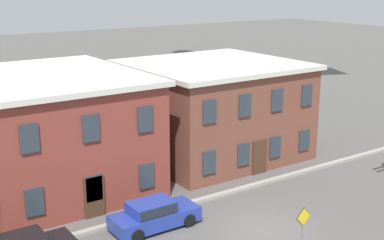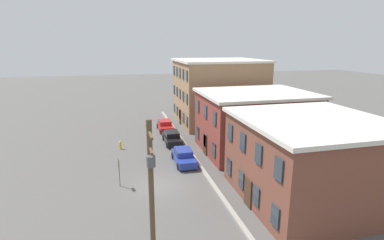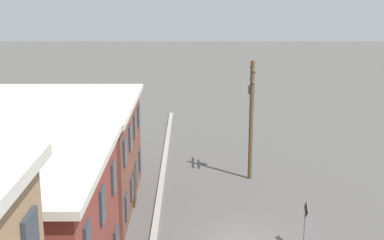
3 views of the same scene
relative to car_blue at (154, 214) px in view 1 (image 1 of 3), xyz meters
The scene contains 6 objects.
ground_plane 5.46m from the car_blue, 35.63° to the right, with size 200.00×200.00×0.00m, color #565451.
kerb_strip 4.65m from the car_blue, 17.07° to the left, with size 56.00×0.36×0.16m, color #9E998E.
apartment_midblock 9.04m from the car_blue, 102.41° to the left, with size 9.71×11.74×6.65m.
apartment_far 12.35m from the car_blue, 39.87° to the left, with size 10.89×10.33×6.42m.
car_blue is the anchor object (origin of this frame).
caution_sign 7.41m from the car_blue, 59.57° to the right, with size 0.86×0.08×2.52m.
Camera 1 is at (-16.40, -17.83, 11.97)m, focal length 50.00 mm.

